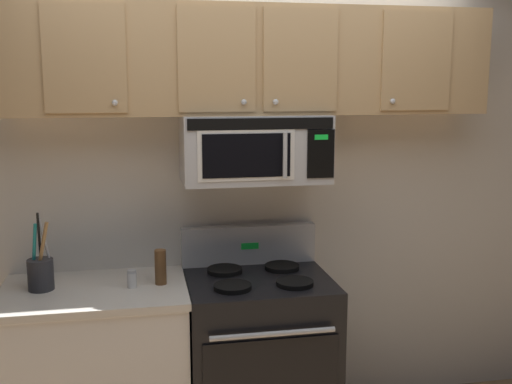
% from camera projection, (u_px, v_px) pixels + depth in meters
% --- Properties ---
extents(back_wall, '(5.20, 0.10, 2.70)m').
position_uv_depth(back_wall, '(246.00, 183.00, 3.48)').
color(back_wall, silver).
rests_on(back_wall, ground_plane).
extents(stove_range, '(0.76, 0.69, 1.12)m').
position_uv_depth(stove_range, '(258.00, 355.00, 3.28)').
color(stove_range, black).
rests_on(stove_range, ground_plane).
extents(over_range_microwave, '(0.76, 0.43, 0.35)m').
position_uv_depth(over_range_microwave, '(254.00, 148.00, 3.20)').
color(over_range_microwave, '#B7BABF').
extents(upper_cabinets, '(2.50, 0.36, 0.55)m').
position_uv_depth(upper_cabinets, '(253.00, 61.00, 3.15)').
color(upper_cabinets, tan).
extents(counter_segment, '(0.93, 0.65, 0.90)m').
position_uv_depth(counter_segment, '(98.00, 371.00, 3.13)').
color(counter_segment, silver).
rests_on(counter_segment, ground_plane).
extents(utensil_crock_charcoal, '(0.13, 0.13, 0.40)m').
position_uv_depth(utensil_crock_charcoal, '(41.00, 272.00, 3.01)').
color(utensil_crock_charcoal, '#2D2D33').
rests_on(utensil_crock_charcoal, counter_segment).
extents(salt_shaker, '(0.05, 0.05, 0.09)m').
position_uv_depth(salt_shaker, '(132.00, 279.00, 3.05)').
color(salt_shaker, white).
rests_on(salt_shaker, counter_segment).
extents(pepper_mill, '(0.06, 0.06, 0.18)m').
position_uv_depth(pepper_mill, '(161.00, 267.00, 3.10)').
color(pepper_mill, brown).
rests_on(pepper_mill, counter_segment).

